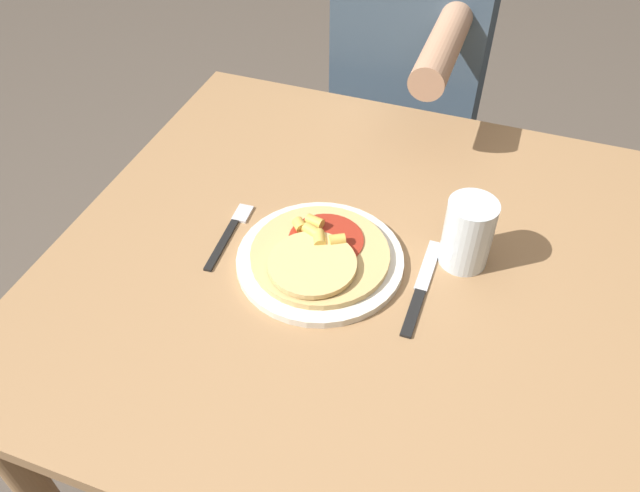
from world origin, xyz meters
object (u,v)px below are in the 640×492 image
at_px(fork, 231,231).
at_px(person_diner, 411,67).
at_px(drinking_glass, 468,233).
at_px(pizza, 319,254).
at_px(plate, 320,260).
at_px(dining_table, 349,298).
at_px(knife, 421,288).

xyz_separation_m(fork, person_diner, (0.16, 0.72, -0.02)).
height_order(fork, drinking_glass, drinking_glass).
bearing_deg(fork, pizza, -6.84).
distance_m(plate, fork, 0.18).
xyz_separation_m(dining_table, knife, (0.13, -0.03, 0.11)).
bearing_deg(drinking_glass, person_diner, 110.85).
xyz_separation_m(fork, knife, (0.35, -0.02, 0.00)).
distance_m(pizza, knife, 0.18).
xyz_separation_m(drinking_glass, person_diner, (-0.25, 0.65, -0.08)).
distance_m(dining_table, fork, 0.25).
relative_size(drinking_glass, person_diner, 0.10).
bearing_deg(fork, person_diner, 77.52).
height_order(knife, drinking_glass, drinking_glass).
xyz_separation_m(pizza, fork, (-0.18, 0.02, -0.02)).
bearing_deg(plate, dining_table, 33.82).
distance_m(fork, drinking_glass, 0.42).
relative_size(knife, drinking_glass, 1.74).
xyz_separation_m(plate, person_diner, (-0.02, 0.74, -0.02)).
bearing_deg(drinking_glass, dining_table, -162.34).
xyz_separation_m(fork, drinking_glass, (0.41, 0.07, 0.06)).
bearing_deg(person_diner, fork, -102.48).
height_order(fork, knife, same).
distance_m(pizza, person_diner, 0.74).
bearing_deg(pizza, drinking_glass, 22.12).
bearing_deg(plate, fork, 174.63).
distance_m(dining_table, pizza, 0.14).
bearing_deg(knife, drinking_glass, 60.36).
bearing_deg(drinking_glass, fork, -169.92).
bearing_deg(dining_table, pizza, -143.07).
bearing_deg(knife, dining_table, 166.53).
bearing_deg(pizza, dining_table, 36.93).
xyz_separation_m(plate, knife, (0.18, -0.00, -0.00)).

